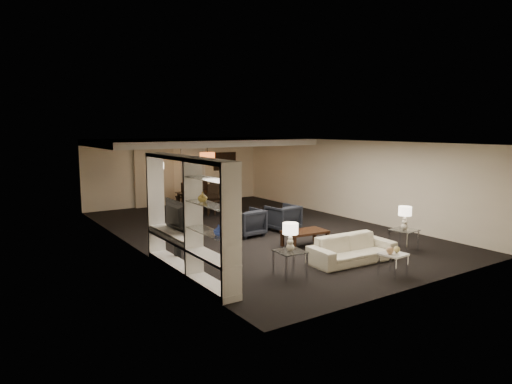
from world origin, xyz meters
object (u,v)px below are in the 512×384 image
object	(u,v)px
sofa	(352,249)
vase_blue	(218,230)
chair_nr	(232,198)
armchair_right	(283,218)
vase_amber	(203,197)
pendant_light	(207,156)
side_table_right	(404,240)
dining_table	(208,201)
chair_fm	(199,195)
table_lamp_right	(405,218)
armchair_left	(247,222)
chair_nm	(216,199)
chair_fl	(184,196)
side_table_left	(290,263)
television	(172,216)
marble_table	(393,264)
chair_fr	(214,193)
floor_lamp	(161,187)
floor_speaker	(177,238)
table_lamp_left	(290,237)
chair_nl	(200,201)

from	to	relation	value
sofa	vase_blue	bearing A→B (deg)	-174.76
sofa	chair_nr	bearing A→B (deg)	85.96
armchair_right	vase_amber	size ratio (longest dim) A/B	4.41
pendant_light	vase_amber	distance (m)	7.66
armchair_right	side_table_right	size ratio (longest dim) A/B	1.49
chair_nr	sofa	bearing A→B (deg)	-95.84
dining_table	chair_fm	size ratio (longest dim) A/B	1.92
table_lamp_right	vase_amber	distance (m)	5.15
armchair_left	chair_nm	bearing A→B (deg)	-108.15
vase_amber	chair_fm	bearing A→B (deg)	64.11
dining_table	chair_fl	xyz separation A→B (m)	(-0.60, 0.65, 0.16)
side_table_left	vase_blue	bearing A→B (deg)	-175.76
side_table_right	armchair_left	bearing A→B (deg)	124.88
television	chair_nr	world-z (taller)	television
pendant_light	marble_table	distance (m)	8.49
side_table_left	chair_fr	xyz separation A→B (m)	(2.52, 7.83, 0.25)
pendant_light	marble_table	world-z (taller)	pendant_light
pendant_light	vase_amber	world-z (taller)	pendant_light
table_lamp_right	floor_lamp	bearing A→B (deg)	109.19
side_table_right	vase_blue	bearing A→B (deg)	-178.61
chair_fr	sofa	bearing A→B (deg)	91.19
chair_fr	table_lamp_right	bearing A→B (deg)	103.59
dining_table	chair_nm	bearing A→B (deg)	-93.57
sofa	television	bearing A→B (deg)	152.79
armchair_right	television	size ratio (longest dim) A/B	0.75
sofa	side_table_left	xyz separation A→B (m)	(-1.70, 0.00, -0.04)
floor_lamp	chair_nm	bearing A→B (deg)	-49.45
vase_amber	chair_nr	xyz separation A→B (m)	(4.18, 6.07, -1.15)
floor_speaker	side_table_right	bearing A→B (deg)	-35.23
table_lamp_right	vase_blue	distance (m)	5.07
pendant_light	floor_lamp	bearing A→B (deg)	147.38
chair_nm	chair_nr	distance (m)	0.60
television	chair_nm	xyz separation A→B (m)	(3.55, 4.58, -0.56)
floor_speaker	floor_lamp	bearing A→B (deg)	59.94
chair_nm	chair_fm	world-z (taller)	same
floor_speaker	chair_fm	xyz separation A→B (m)	(3.36, 5.68, -0.01)
television	vase_amber	size ratio (longest dim) A/B	5.92
side_table_left	floor_speaker	xyz separation A→B (m)	(-1.43, 2.15, 0.26)
armchair_right	chair_fr	world-z (taller)	chair_fr
vase_amber	floor_speaker	distance (m)	2.05
side_table_right	chair_nm	size ratio (longest dim) A/B	0.53
sofa	chair_nr	distance (m)	6.58
table_lamp_left	side_table_left	bearing A→B (deg)	0.00
pendant_light	chair_fm	size ratio (longest dim) A/B	0.52
vase_blue	floor_speaker	bearing A→B (deg)	84.49
pendant_light	armchair_left	world-z (taller)	pendant_light
side_table_left	television	size ratio (longest dim) A/B	0.50
armchair_left	side_table_right	xyz separation A→B (m)	(2.30, -3.30, -0.11)
armchair_right	chair_nl	xyz separation A→B (m)	(-0.98, 3.23, 0.14)
table_lamp_right	chair_fm	distance (m)	7.97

